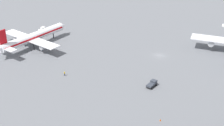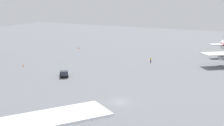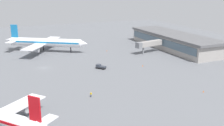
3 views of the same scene
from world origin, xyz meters
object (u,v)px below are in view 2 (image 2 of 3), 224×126
safety_cone_far_side (78,48)px  safety_cone_mid_apron (23,65)px  ground_crew_worker (151,60)px  pushback_tractor (64,73)px

safety_cone_far_side → safety_cone_mid_apron: bearing=5.0°
ground_crew_worker → safety_cone_mid_apron: 41.55m
ground_crew_worker → safety_cone_mid_apron: size_ratio=2.78×
ground_crew_worker → safety_cone_far_side: (-11.85, -36.92, -0.55)m
ground_crew_worker → safety_cone_far_side: bearing=-70.8°
safety_cone_far_side → pushback_tractor: bearing=28.8°
pushback_tractor → safety_cone_far_side: 46.12m
pushback_tractor → safety_cone_mid_apron: bearing=-142.5°
safety_cone_mid_apron → safety_cone_far_side: bearing=-175.0°
ground_crew_worker → safety_cone_mid_apron: ground_crew_worker is taller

